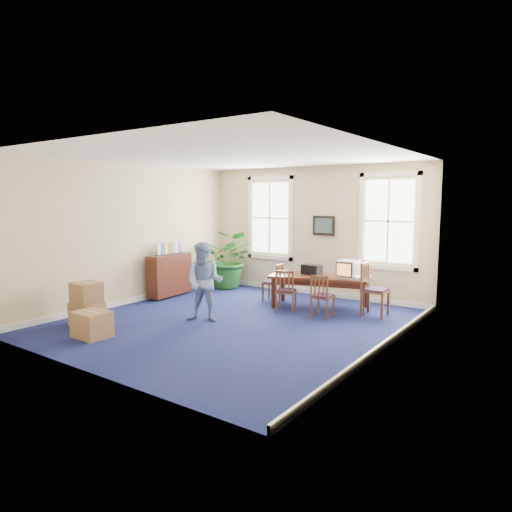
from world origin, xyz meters
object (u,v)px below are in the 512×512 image
Objects in this scene: man at (205,282)px; conference_table at (320,291)px; chair_near_left at (286,290)px; crt_tv at (348,269)px; credenza at (170,276)px; cardboard_boxes at (99,303)px; potted_plant at (229,259)px.

conference_table is at bearing 37.59° from man.
crt_tv is at bearing -164.64° from chair_near_left.
man reaches higher than credenza.
man is (-1.33, -2.32, 0.42)m from conference_table.
credenza is 0.84× the size of cardboard_boxes.
chair_near_left is at bearing -136.02° from conference_table.
conference_table is at bearing -141.63° from chair_near_left.
chair_near_left is at bearing 1.73° from credenza.
conference_table is 2.35× the size of chair_near_left.
potted_plant is (-1.73, 2.94, 0.00)m from man.
chair_near_left is 0.58× the size of man.
cardboard_boxes is at bearing -158.65° from man.
man is at bearing -33.62° from credenza.
credenza reaches higher than cardboard_boxes.
crt_tv reaches higher than cardboard_boxes.
conference_table is at bearing 53.17° from cardboard_boxes.
cardboard_boxes reaches higher than conference_table.
chair_near_left is at bearing -141.39° from crt_tv.
conference_table is 4.77× the size of crt_tv.
cardboard_boxes is (0.79, -2.62, -0.07)m from credenza.
conference_table is 0.85m from chair_near_left.
crt_tv is at bearing 10.31° from credenza.
man is 2.04m from cardboard_boxes.
potted_plant reaches higher than chair_near_left.
chair_near_left is at bearing 51.86° from cardboard_boxes.
man is 1.00× the size of potted_plant.
potted_plant reaches higher than conference_table.
credenza is 1.81m from potted_plant.
potted_plant is at bearing 153.44° from conference_table.
potted_plant is at bearing 68.37° from credenza.
man reaches higher than chair_near_left.
crt_tv is at bearing -10.66° from conference_table.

